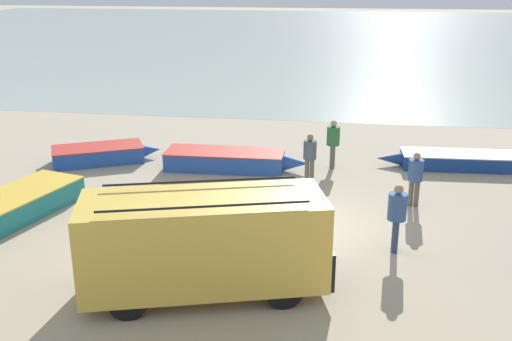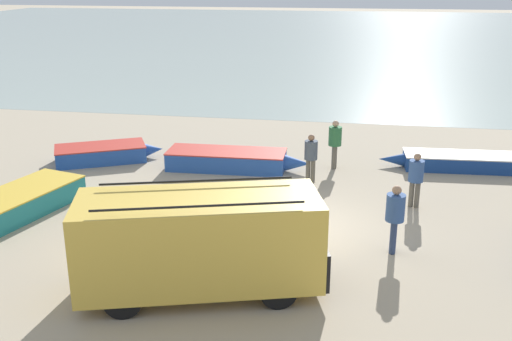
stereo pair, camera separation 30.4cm
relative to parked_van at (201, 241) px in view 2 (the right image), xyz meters
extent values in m
plane|color=tan|center=(1.72, 3.90, -1.21)|extent=(200.00, 200.00, 0.00)
cube|color=#99A89E|center=(1.72, 55.90, -1.21)|extent=(120.00, 80.00, 0.01)
cube|color=gold|center=(-0.03, -0.01, 0.02)|extent=(5.46, 3.29, 1.92)
cube|color=black|center=(2.48, 0.73, -0.50)|extent=(0.60, 1.72, 0.86)
cube|color=#1E232D|center=(2.40, 0.71, 0.60)|extent=(0.54, 1.63, 0.61)
cylinder|color=black|center=(1.26, 1.24, -0.82)|extent=(0.81, 0.43, 0.78)
cylinder|color=black|center=(1.73, -0.35, -0.82)|extent=(0.81, 0.43, 0.78)
cylinder|color=black|center=(-1.79, 0.33, -0.82)|extent=(0.81, 0.43, 0.78)
cylinder|color=black|center=(-1.31, -1.25, -0.82)|extent=(0.81, 0.43, 0.78)
cylinder|color=black|center=(-0.24, 0.71, 1.10)|extent=(4.04, 1.24, 0.05)
cylinder|color=black|center=(0.19, -0.72, 1.10)|extent=(4.04, 1.24, 0.05)
cube|color=#1E757F|center=(-6.39, 3.31, -0.90)|extent=(2.65, 4.43, 0.63)
cube|color=gold|center=(-6.39, 3.31, -0.65)|extent=(1.50, 0.58, 0.05)
cube|color=gold|center=(-6.39, 3.31, -0.57)|extent=(2.68, 4.47, 0.04)
cube|color=#234CA3|center=(-1.33, 8.50, -0.91)|extent=(4.15, 1.55, 0.61)
cone|color=#234CA3|center=(1.18, 8.56, -0.91)|extent=(0.92, 0.60, 0.58)
cube|color=#B22D23|center=(-1.33, 8.50, -0.67)|extent=(0.23, 1.35, 0.05)
cube|color=#B22D23|center=(-1.33, 8.50, -0.58)|extent=(4.19, 1.57, 0.04)
cube|color=navy|center=(6.97, 9.89, -0.97)|extent=(4.20, 1.48, 0.49)
cone|color=navy|center=(4.44, 9.77, -0.97)|extent=(0.93, 0.51, 0.47)
cube|color=silver|center=(6.97, 9.89, -0.78)|extent=(0.25, 1.20, 0.05)
cube|color=silver|center=(6.97, 9.89, -0.70)|extent=(4.25, 1.50, 0.04)
cube|color=#234CA3|center=(-6.08, 8.53, -0.93)|extent=(3.48, 2.72, 0.56)
cone|color=#234CA3|center=(-4.35, 9.40, -0.93)|extent=(0.86, 0.79, 0.53)
cube|color=#B22D23|center=(-6.08, 8.53, -0.72)|extent=(0.78, 1.27, 0.05)
cube|color=#B22D23|center=(-6.08, 8.53, -0.63)|extent=(3.51, 2.75, 0.04)
cylinder|color=#5B564C|center=(5.02, 5.87, -0.81)|extent=(0.15, 0.15, 0.81)
cylinder|color=#5B564C|center=(4.85, 5.91, -0.81)|extent=(0.15, 0.15, 0.81)
cylinder|color=#335189|center=(4.94, 5.89, -0.09)|extent=(0.44, 0.44, 0.64)
sphere|color=tan|center=(4.94, 5.89, 0.34)|extent=(0.22, 0.22, 0.22)
cylinder|color=#5B564C|center=(2.41, 9.09, -0.79)|extent=(0.16, 0.16, 0.84)
cylinder|color=#5B564C|center=(2.44, 9.27, -0.79)|extent=(0.16, 0.16, 0.84)
cylinder|color=#2D6B3D|center=(2.42, 9.18, -0.04)|extent=(0.46, 0.46, 0.67)
sphere|color=tan|center=(2.42, 9.18, 0.41)|extent=(0.23, 0.23, 0.23)
cylinder|color=#5B564C|center=(1.80, 7.57, -0.82)|extent=(0.15, 0.15, 0.79)
cylinder|color=#5B564C|center=(1.64, 7.59, -0.82)|extent=(0.15, 0.15, 0.79)
cylinder|color=#424C5B|center=(1.72, 7.58, -0.11)|extent=(0.43, 0.43, 0.63)
sphere|color=#8C664C|center=(1.72, 7.58, 0.31)|extent=(0.21, 0.21, 0.21)
cylinder|color=navy|center=(4.19, 2.79, -0.79)|extent=(0.16, 0.16, 0.85)
cylinder|color=navy|center=(4.18, 2.61, -0.79)|extent=(0.16, 0.16, 0.85)
cylinder|color=#335189|center=(4.19, 2.70, -0.02)|extent=(0.46, 0.46, 0.68)
sphere|color=tan|center=(4.19, 2.70, 0.43)|extent=(0.23, 0.23, 0.23)
camera|label=1|loc=(2.84, -11.27, 5.48)|focal=42.00mm
camera|label=2|loc=(3.14, -11.22, 5.48)|focal=42.00mm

